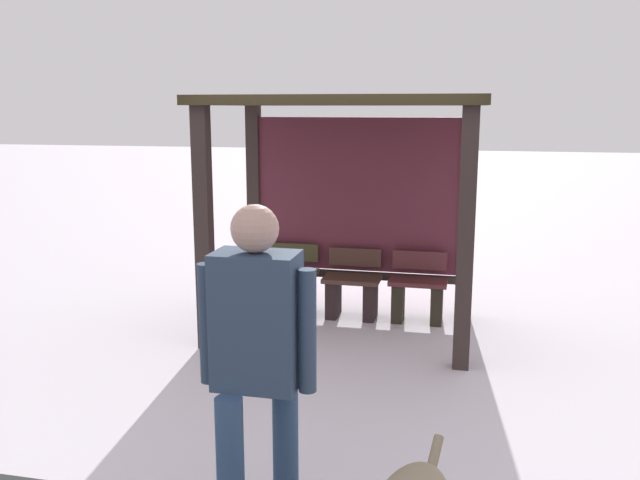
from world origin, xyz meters
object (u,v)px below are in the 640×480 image
Objects in this scene: bench_right_inside at (418,294)px; person_walking at (257,351)px; bus_shelter at (350,159)px; bench_center_inside at (352,290)px; bench_left_inside at (289,286)px.

person_walking reaches higher than bench_right_inside.
bus_shelter is 3.77m from person_walking.
bench_center_inside is 0.71m from bench_right_inside.
bench_left_inside is 0.42× the size of person_walking.
bench_left_inside is 4.11m from person_walking.
person_walking is at bearing -86.97° from bus_shelter.
bench_center_inside is at bearing 0.06° from bench_left_inside.
bench_center_inside is 0.41× the size of person_walking.
bench_right_inside is (1.43, -0.00, -0.00)m from bench_left_inside.
person_walking is (0.91, -3.93, 0.76)m from bench_left_inside.
bus_shelter reaches higher than bench_center_inside.
bus_shelter is at bearing -90.00° from bench_center_inside.
bus_shelter is 3.64× the size of bench_center_inside.
bus_shelter reaches higher than bench_left_inside.
bench_left_inside is 1.43m from bench_right_inside.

